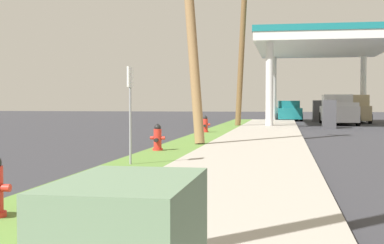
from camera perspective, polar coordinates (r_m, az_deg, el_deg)
fire_hydrant_second at (r=15.07m, az=-3.67°, el=-1.79°), size 0.42×0.38×0.74m
fire_hydrant_third at (r=24.08m, az=1.42°, el=-0.32°), size 0.42×0.37×0.74m
utility_pole_background at (r=31.15m, az=5.28°, el=7.40°), size 1.25×1.00×8.27m
street_sign_post at (r=11.74m, az=-6.57°, el=2.90°), size 0.05×0.36×2.12m
car_teal_by_near_pump at (r=43.26m, az=10.17°, el=1.10°), size 2.19×4.61×1.57m
truck_tan_at_forecourt at (r=40.30m, az=16.65°, el=1.25°), size 2.20×5.43×1.97m
truck_silver_on_apron at (r=36.56m, az=15.25°, el=1.18°), size 2.19×5.43×1.97m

